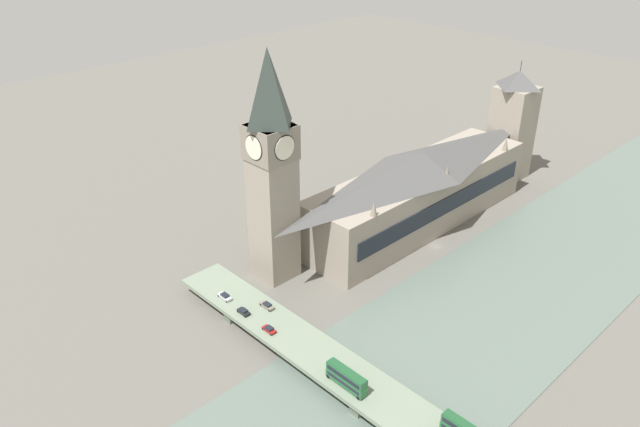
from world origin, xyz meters
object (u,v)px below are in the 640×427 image
(road_bridge, at_px, (370,392))
(car_southbound_tail, at_px, (269,329))
(parliament_hall, at_px, (419,189))
(car_southbound_mid, at_px, (225,296))
(clock_tower, at_px, (271,165))
(car_southbound_lead, at_px, (267,305))
(victoria_tower, at_px, (512,125))
(double_decker_bus_rear, at_px, (347,378))
(car_northbound_tail, at_px, (244,312))

(road_bridge, height_order, car_southbound_tail, car_southbound_tail)
(parliament_hall, relative_size, car_southbound_mid, 20.39)
(clock_tower, distance_m, car_southbound_lead, 40.32)
(road_bridge, bearing_deg, car_southbound_lead, -4.22)
(clock_tower, xyz_separation_m, car_southbound_lead, (-16.84, 17.38, -32.25))
(parliament_hall, height_order, car_southbound_mid, parliament_hall)
(parliament_hall, bearing_deg, car_southbound_mid, 86.10)
(parliament_hall, xyz_separation_m, car_southbound_mid, (5.59, 81.96, -8.57))
(car_southbound_lead, distance_m, car_southbound_tail, 10.62)
(road_bridge, relative_size, car_southbound_mid, 29.26)
(parliament_hall, relative_size, car_southbound_tail, 23.55)
(clock_tower, bearing_deg, car_southbound_tail, 136.85)
(victoria_tower, bearing_deg, car_southbound_tail, 95.90)
(parliament_hall, xyz_separation_m, road_bridge, (-47.79, 79.09, -10.23))
(clock_tower, xyz_separation_m, car_southbound_mid, (-5.09, 23.32, -32.21))
(car_southbound_tail, bearing_deg, clock_tower, -43.15)
(parliament_hall, relative_size, victoria_tower, 1.99)
(parliament_hall, height_order, double_decker_bus_rear, parliament_hall)
(clock_tower, relative_size, car_northbound_tail, 18.18)
(car_northbound_tail, bearing_deg, car_southbound_tail, -179.42)
(clock_tower, distance_m, car_northbound_tail, 42.66)
(parliament_hall, distance_m, car_northbound_tail, 83.03)
(clock_tower, bearing_deg, car_southbound_mid, 102.31)
(car_northbound_tail, bearing_deg, double_decker_bus_rear, -179.87)
(clock_tower, bearing_deg, car_southbound_lead, 134.09)
(parliament_hall, xyz_separation_m, car_southbound_lead, (-6.16, 76.02, -8.61))
(victoria_tower, relative_size, road_bridge, 0.35)
(clock_tower, xyz_separation_m, road_bridge, (-58.46, 20.45, -33.86))
(car_southbound_mid, bearing_deg, road_bridge, -176.93)
(car_southbound_lead, bearing_deg, double_decker_bus_rear, 170.19)
(car_southbound_tail, bearing_deg, parliament_hall, -79.91)
(parliament_hall, distance_m, road_bridge, 92.97)
(road_bridge, height_order, car_southbound_mid, car_southbound_mid)
(car_southbound_lead, bearing_deg, victoria_tower, -87.38)
(car_southbound_tail, bearing_deg, car_northbound_tail, 0.58)
(clock_tower, height_order, car_southbound_mid, clock_tower)
(car_southbound_mid, bearing_deg, car_southbound_tail, 178.78)
(car_northbound_tail, height_order, car_southbound_lead, car_northbound_tail)
(parliament_hall, xyz_separation_m, car_northbound_tail, (-3.83, 82.50, -8.61))
(clock_tower, bearing_deg, double_decker_bus_rear, 156.16)
(car_southbound_lead, relative_size, car_southbound_mid, 0.98)
(parliament_hall, bearing_deg, car_southbound_tail, 100.09)
(victoria_tower, distance_m, car_southbound_tail, 144.26)
(road_bridge, bearing_deg, car_southbound_mid, 3.07)
(car_southbound_lead, bearing_deg, car_southbound_tail, 143.14)
(road_bridge, xyz_separation_m, car_southbound_tail, (33.13, 3.30, 1.60))
(parliament_hall, bearing_deg, double_decker_bus_rear, 117.63)
(victoria_tower, distance_m, car_southbound_lead, 137.32)
(road_bridge, bearing_deg, clock_tower, -19.28)
(double_decker_bus_rear, height_order, car_southbound_tail, double_decker_bus_rear)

